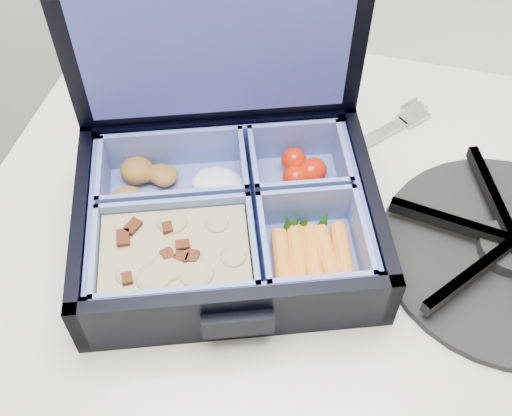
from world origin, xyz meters
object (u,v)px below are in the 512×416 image
(burner_grate, at_px, (511,246))
(fork, at_px, (348,152))
(stove, at_px, (293,410))
(bento_box, at_px, (228,219))

(burner_grate, distance_m, fork, 0.16)
(stove, height_order, burner_grate, burner_grate)
(stove, bearing_deg, fork, 80.73)
(bento_box, relative_size, fork, 1.35)
(burner_grate, xyz_separation_m, fork, (-0.14, 0.08, -0.01))
(stove, xyz_separation_m, burner_grate, (0.15, 0.00, 0.44))
(stove, relative_size, burner_grate, 4.26)
(stove, distance_m, bento_box, 0.45)
(stove, relative_size, bento_box, 3.72)
(burner_grate, bearing_deg, fork, 150.38)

